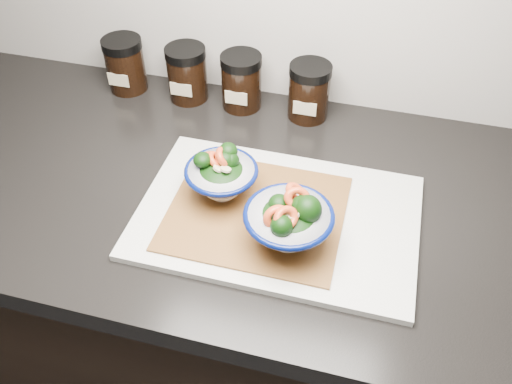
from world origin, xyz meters
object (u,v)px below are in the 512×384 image
(spice_jar_a, at_px, (125,64))
(spice_jar_c, at_px, (241,81))
(cutting_board, at_px, (277,217))
(bowl_left, at_px, (222,176))
(spice_jar_d, at_px, (309,91))
(spice_jar_b, at_px, (187,73))
(bowl_right, at_px, (289,222))

(spice_jar_a, height_order, spice_jar_c, same)
(cutting_board, bearing_deg, bowl_left, 168.28)
(bowl_left, xyz_separation_m, spice_jar_d, (0.09, 0.27, 0.00))
(cutting_board, bearing_deg, spice_jar_b, 131.37)
(spice_jar_a, bearing_deg, spice_jar_c, 0.00)
(bowl_left, distance_m, bowl_right, 0.15)
(spice_jar_b, distance_m, spice_jar_d, 0.25)
(bowl_left, relative_size, spice_jar_a, 1.07)
(bowl_left, bearing_deg, spice_jar_b, 120.29)
(spice_jar_c, xyz_separation_m, spice_jar_d, (0.14, 0.00, 0.00))
(spice_jar_b, bearing_deg, cutting_board, -48.63)
(bowl_right, xyz_separation_m, spice_jar_d, (-0.04, 0.35, -0.00))
(spice_jar_c, bearing_deg, cutting_board, -63.86)
(bowl_left, xyz_separation_m, spice_jar_c, (-0.05, 0.27, 0.00))
(cutting_board, relative_size, spice_jar_a, 3.98)
(spice_jar_c, bearing_deg, spice_jar_d, 0.00)
(bowl_right, distance_m, spice_jar_b, 0.45)
(cutting_board, height_order, spice_jar_c, spice_jar_c)
(bowl_left, distance_m, spice_jar_b, 0.32)
(spice_jar_b, relative_size, spice_jar_c, 1.00)
(cutting_board, height_order, bowl_right, bowl_right)
(spice_jar_a, relative_size, spice_jar_c, 1.00)
(bowl_left, xyz_separation_m, spice_jar_a, (-0.30, 0.27, 0.00))
(spice_jar_a, relative_size, spice_jar_b, 1.00)
(bowl_left, height_order, bowl_right, bowl_right)
(bowl_right, bearing_deg, spice_jar_c, 116.45)
(cutting_board, relative_size, spice_jar_d, 3.98)
(spice_jar_c, bearing_deg, spice_jar_a, 180.00)
(bowl_left, height_order, spice_jar_c, spice_jar_c)
(bowl_right, xyz_separation_m, spice_jar_a, (-0.43, 0.35, -0.00))
(bowl_left, xyz_separation_m, spice_jar_b, (-0.16, 0.27, 0.00))
(cutting_board, relative_size, spice_jar_c, 3.98)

